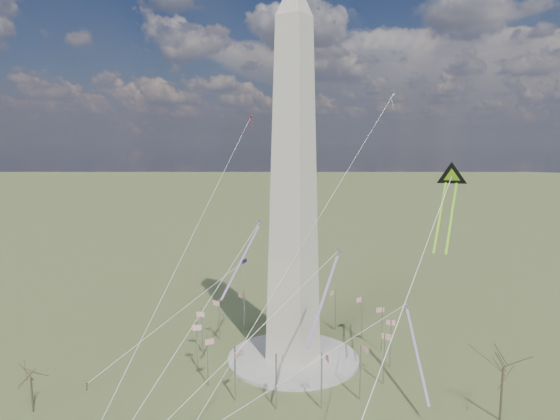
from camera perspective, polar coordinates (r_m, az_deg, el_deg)
The scene contains 14 objects.
ground at distance 143.33m, azimuth 1.51°, elevation -16.71°, with size 2000.00×2000.00×0.00m, color #4C5229.
plaza at distance 143.16m, azimuth 1.51°, elevation -16.57°, with size 36.00×36.00×0.80m, color #ABA69C.
washington_monument at distance 130.94m, azimuth 1.59°, elevation 2.75°, with size 15.56×15.56×100.00m.
flagpole_ring at distance 140.47m, azimuth 1.52°, elevation -14.01°, with size 54.40×54.40×13.00m.
tree_near at distance 120.35m, azimuth 24.17°, elevation -15.76°, with size 10.20×10.20×17.84m.
tree_far at distance 127.92m, azimuth -26.60°, elevation -16.58°, with size 6.75×6.75×11.81m.
person_west at distance 136.04m, azimuth -21.18°, elevation -18.26°, with size 0.85×0.66×1.75m, color gray.
kite_delta_black at distance 122.58m, azimuth 18.97°, elevation 3.22°, with size 8.55×22.07×18.06m.
kite_diamond_purple at distance 152.46m, azimuth -4.19°, elevation -6.24°, with size 2.35×2.86×8.37m.
kite_streamer_left at distance 109.27m, azimuth 5.57°, elevation -8.18°, with size 5.60×22.55×15.60m.
kite_streamer_mid at distance 129.32m, azimuth -3.71°, elevation -4.24°, with size 5.99×23.29×16.14m.
kite_streamer_right at distance 127.69m, azimuth 15.00°, elevation -13.73°, with size 13.39×20.78×16.13m.
kite_small_red at distance 174.53m, azimuth -3.37°, elevation 10.38°, with size 1.21×2.04×4.80m.
kite_small_white at distance 174.09m, azimuth 12.71°, elevation 12.41°, with size 1.49×2.33×5.10m.
Camera 1 is at (66.90, -111.98, 59.40)m, focal length 32.00 mm.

